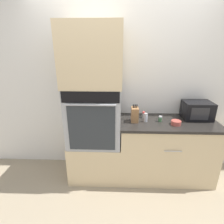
# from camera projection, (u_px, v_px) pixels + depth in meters

# --- Properties ---
(ground_plane) EXTENTS (12.00, 12.00, 0.00)m
(ground_plane) POSITION_uv_depth(u_px,v_px,m) (120.00, 188.00, 2.42)
(ground_plane) COLOR gray
(wall_back) EXTENTS (8.00, 0.05, 2.50)m
(wall_back) POSITION_uv_depth(u_px,v_px,m) (121.00, 89.00, 2.58)
(wall_back) COLOR silver
(wall_back) RESTS_ON ground_plane
(oven_cabinet_base) EXTENTS (0.73, 0.60, 0.57)m
(oven_cabinet_base) POSITION_uv_depth(u_px,v_px,m) (96.00, 157.00, 2.62)
(oven_cabinet_base) COLOR beige
(oven_cabinet_base) RESTS_ON ground_plane
(wall_oven) EXTENTS (0.70, 0.64, 0.80)m
(wall_oven) POSITION_uv_depth(u_px,v_px,m) (95.00, 115.00, 2.38)
(wall_oven) COLOR #9EA0A5
(wall_oven) RESTS_ON oven_cabinet_base
(oven_cabinet_upper) EXTENTS (0.73, 0.60, 0.74)m
(oven_cabinet_upper) POSITION_uv_depth(u_px,v_px,m) (92.00, 56.00, 2.12)
(oven_cabinet_upper) COLOR beige
(oven_cabinet_upper) RESTS_ON wall_oven
(counter_unit) EXTENTS (1.32, 0.63, 0.88)m
(counter_unit) POSITION_uv_depth(u_px,v_px,m) (165.00, 149.00, 2.53)
(counter_unit) COLOR beige
(counter_unit) RESTS_ON ground_plane
(microwave) EXTENTS (0.38, 0.29, 0.24)m
(microwave) POSITION_uv_depth(u_px,v_px,m) (197.00, 110.00, 2.43)
(microwave) COLOR black
(microwave) RESTS_ON counter_unit
(knife_block) EXTENTS (0.09, 0.14, 0.24)m
(knife_block) POSITION_uv_depth(u_px,v_px,m) (135.00, 114.00, 2.34)
(knife_block) COLOR olive
(knife_block) RESTS_ON counter_unit
(bowl) EXTENTS (0.13, 0.13, 0.06)m
(bowl) POSITION_uv_depth(u_px,v_px,m) (176.00, 123.00, 2.26)
(bowl) COLOR #B24C42
(bowl) RESTS_ON counter_unit
(condiment_jar_near) EXTENTS (0.05, 0.05, 0.08)m
(condiment_jar_near) POSITION_uv_depth(u_px,v_px,m) (160.00, 119.00, 2.36)
(condiment_jar_near) COLOR #427047
(condiment_jar_near) RESTS_ON counter_unit
(condiment_jar_mid) EXTENTS (0.05, 0.05, 0.12)m
(condiment_jar_mid) POSITION_uv_depth(u_px,v_px,m) (146.00, 118.00, 2.35)
(condiment_jar_mid) COLOR silver
(condiment_jar_mid) RESTS_ON counter_unit
(condiment_jar_far) EXTENTS (0.04, 0.04, 0.09)m
(condiment_jar_far) POSITION_uv_depth(u_px,v_px,m) (144.00, 115.00, 2.49)
(condiment_jar_far) COLOR silver
(condiment_jar_far) RESTS_ON counter_unit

